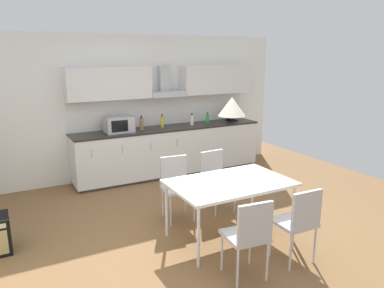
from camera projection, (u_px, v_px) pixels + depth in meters
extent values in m
cube|color=brown|center=(198.00, 237.00, 4.73)|extent=(8.09, 8.42, 0.02)
cube|color=white|center=(123.00, 107.00, 6.87)|extent=(6.47, 0.10, 2.59)
cube|color=#333333|center=(170.00, 172.00, 7.22)|extent=(3.47, 0.57, 0.05)
cube|color=silver|center=(170.00, 150.00, 7.11)|extent=(3.62, 0.62, 0.83)
cube|color=#282321|center=(170.00, 128.00, 7.01)|extent=(3.64, 0.64, 0.03)
cube|color=silver|center=(92.00, 153.00, 6.07)|extent=(0.01, 0.01, 0.14)
cube|color=silver|center=(122.00, 150.00, 6.31)|extent=(0.01, 0.01, 0.14)
cube|color=silver|center=(151.00, 146.00, 6.55)|extent=(0.01, 0.01, 0.14)
cube|color=silver|center=(177.00, 143.00, 6.79)|extent=(0.01, 0.01, 0.14)
cube|color=silver|center=(163.00, 111.00, 7.20)|extent=(3.62, 0.02, 0.52)
cube|color=silver|center=(109.00, 83.00, 6.44)|extent=(1.47, 0.34, 0.56)
cube|color=silver|center=(215.00, 79.00, 7.43)|extent=(1.47, 0.34, 0.56)
cube|color=#B7BABF|center=(166.00, 94.00, 6.97)|extent=(0.68, 0.40, 0.10)
cube|color=#B7BABF|center=(164.00, 79.00, 7.00)|extent=(0.20, 0.16, 0.51)
cube|color=#ADADB2|center=(119.00, 124.00, 6.53)|extent=(0.48, 0.34, 0.28)
cube|color=black|center=(120.00, 126.00, 6.36)|extent=(0.29, 0.01, 0.20)
cube|color=black|center=(232.00, 120.00, 7.66)|extent=(0.18, 0.18, 0.02)
cylinder|color=black|center=(232.00, 117.00, 7.63)|extent=(0.12, 0.12, 0.12)
cube|color=black|center=(230.00, 113.00, 7.67)|extent=(0.16, 0.08, 0.30)
cube|color=black|center=(232.00, 108.00, 7.59)|extent=(0.18, 0.16, 0.06)
cylinder|color=green|center=(208.00, 119.00, 7.42)|extent=(0.06, 0.06, 0.17)
cylinder|color=black|center=(208.00, 113.00, 7.39)|extent=(0.02, 0.02, 0.04)
cylinder|color=brown|center=(142.00, 124.00, 6.70)|extent=(0.07, 0.07, 0.22)
cylinder|color=black|center=(141.00, 117.00, 6.67)|extent=(0.03, 0.03, 0.05)
cylinder|color=yellow|center=(162.00, 122.00, 6.97)|extent=(0.06, 0.06, 0.20)
cylinder|color=black|center=(162.00, 115.00, 6.94)|extent=(0.02, 0.02, 0.04)
cylinder|color=white|center=(192.00, 120.00, 7.21)|extent=(0.07, 0.07, 0.19)
cylinder|color=black|center=(192.00, 114.00, 7.18)|extent=(0.03, 0.03, 0.04)
cube|color=silver|center=(230.00, 183.00, 4.54)|extent=(1.45, 0.94, 0.04)
cylinder|color=silver|center=(198.00, 237.00, 3.97)|extent=(0.04, 0.04, 0.70)
cylinder|color=silver|center=(293.00, 213.00, 4.59)|extent=(0.04, 0.04, 0.70)
cylinder|color=silver|center=(167.00, 210.00, 4.67)|extent=(0.04, 0.04, 0.70)
cylinder|color=silver|center=(252.00, 192.00, 5.29)|extent=(0.04, 0.04, 0.70)
cube|color=#B2B2B7|center=(219.00, 181.00, 5.42)|extent=(0.42, 0.42, 0.04)
cube|color=#B2B2B7|center=(212.00, 164.00, 5.51)|extent=(0.38, 0.06, 0.40)
cylinder|color=silver|center=(235.00, 198.00, 5.42)|extent=(0.02, 0.02, 0.43)
cylinder|color=silver|center=(216.00, 203.00, 5.24)|extent=(0.02, 0.02, 0.43)
cylinder|color=silver|center=(221.00, 191.00, 5.70)|extent=(0.02, 0.02, 0.43)
cylinder|color=silver|center=(202.00, 195.00, 5.52)|extent=(0.02, 0.02, 0.43)
cube|color=#B2B2B7|center=(178.00, 189.00, 5.11)|extent=(0.44, 0.44, 0.04)
cube|color=#B2B2B7|center=(174.00, 170.00, 5.22)|extent=(0.38, 0.08, 0.40)
cylinder|color=silver|center=(194.00, 208.00, 5.08)|extent=(0.02, 0.02, 0.43)
cylinder|color=silver|center=(171.00, 211.00, 4.95)|extent=(0.02, 0.02, 0.43)
cylinder|color=silver|center=(185.00, 199.00, 5.38)|extent=(0.02, 0.02, 0.43)
cylinder|color=silver|center=(163.00, 202.00, 5.26)|extent=(0.02, 0.02, 0.43)
cube|color=#B2B2B7|center=(245.00, 236.00, 3.80)|extent=(0.44, 0.44, 0.04)
cube|color=#B2B2B7|center=(255.00, 223.00, 3.59)|extent=(0.38, 0.08, 0.40)
cylinder|color=silver|center=(222.00, 252.00, 3.94)|extent=(0.02, 0.02, 0.43)
cylinder|color=silver|center=(250.00, 246.00, 4.07)|extent=(0.02, 0.02, 0.43)
cylinder|color=silver|center=(238.00, 269.00, 3.64)|extent=(0.02, 0.02, 0.43)
cylinder|color=silver|center=(267.00, 261.00, 3.76)|extent=(0.02, 0.02, 0.43)
cube|color=#B2B2B7|center=(293.00, 222.00, 4.10)|extent=(0.41, 0.41, 0.04)
cube|color=#B2B2B7|center=(307.00, 210.00, 3.89)|extent=(0.38, 0.05, 0.40)
cylinder|color=silver|center=(270.00, 239.00, 4.23)|extent=(0.02, 0.02, 0.43)
cylinder|color=silver|center=(293.00, 232.00, 4.38)|extent=(0.02, 0.02, 0.43)
cylinder|color=silver|center=(291.00, 252.00, 3.93)|extent=(0.02, 0.02, 0.43)
cylinder|color=silver|center=(315.00, 245.00, 4.08)|extent=(0.02, 0.02, 0.43)
cone|color=silver|center=(232.00, 107.00, 4.32)|extent=(0.32, 0.32, 0.22)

